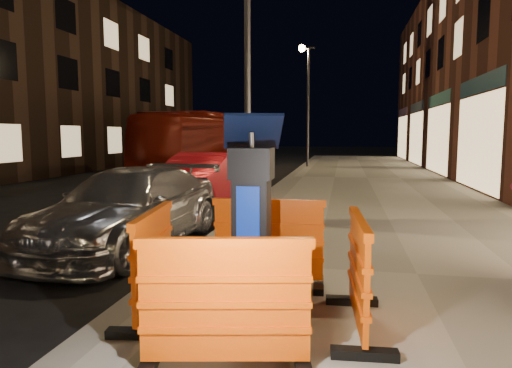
% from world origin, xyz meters
% --- Properties ---
extents(ground_plane, '(120.00, 120.00, 0.00)m').
position_xyz_m(ground_plane, '(0.00, 0.00, 0.00)').
color(ground_plane, black).
rests_on(ground_plane, ground).
extents(sidewalk, '(6.00, 60.00, 0.15)m').
position_xyz_m(sidewalk, '(3.00, 0.00, 0.07)').
color(sidewalk, gray).
rests_on(sidewalk, ground).
extents(kerb, '(0.30, 60.00, 0.15)m').
position_xyz_m(kerb, '(0.00, 0.00, 0.07)').
color(kerb, slate).
rests_on(kerb, ground).
extents(parking_kiosk, '(0.61, 0.61, 1.77)m').
position_xyz_m(parking_kiosk, '(1.29, -1.73, 1.03)').
color(parking_kiosk, black).
rests_on(parking_kiosk, sidewalk).
extents(barrier_front, '(1.34, 0.75, 0.99)m').
position_xyz_m(barrier_front, '(1.29, -2.68, 0.64)').
color(barrier_front, '#F04F05').
rests_on(barrier_front, sidewalk).
extents(barrier_back, '(1.29, 0.59, 0.99)m').
position_xyz_m(barrier_back, '(1.29, -0.78, 0.64)').
color(barrier_back, '#F04F05').
rests_on(barrier_back, sidewalk).
extents(barrier_kerbside, '(0.69, 1.32, 0.99)m').
position_xyz_m(barrier_kerbside, '(0.34, -1.73, 0.64)').
color(barrier_kerbside, '#F04F05').
rests_on(barrier_kerbside, sidewalk).
extents(barrier_bldgside, '(0.61, 1.30, 0.99)m').
position_xyz_m(barrier_bldgside, '(2.24, -1.73, 0.64)').
color(barrier_bldgside, '#F04F05').
rests_on(barrier_bldgside, sidewalk).
extents(car_silver, '(2.20, 4.56, 1.28)m').
position_xyz_m(car_silver, '(-1.35, 1.15, 0.00)').
color(car_silver, '#BABAC0').
rests_on(car_silver, ground).
extents(car_red, '(1.96, 4.31, 1.37)m').
position_xyz_m(car_red, '(-1.37, 5.19, 0.00)').
color(car_red, '#A9111C').
rests_on(car_red, ground).
extents(bus_doubledecker, '(3.41, 10.35, 2.83)m').
position_xyz_m(bus_doubledecker, '(-4.59, 15.61, 0.00)').
color(bus_doubledecker, maroon).
rests_on(bus_doubledecker, ground).
extents(street_lamp_mid, '(0.12, 0.12, 6.00)m').
position_xyz_m(street_lamp_mid, '(0.25, 3.00, 3.15)').
color(street_lamp_mid, '#3F3F44').
rests_on(street_lamp_mid, sidewalk).
extents(street_lamp_far, '(0.12, 0.12, 6.00)m').
position_xyz_m(street_lamp_far, '(0.25, 18.00, 3.15)').
color(street_lamp_far, '#3F3F44').
rests_on(street_lamp_far, sidewalk).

